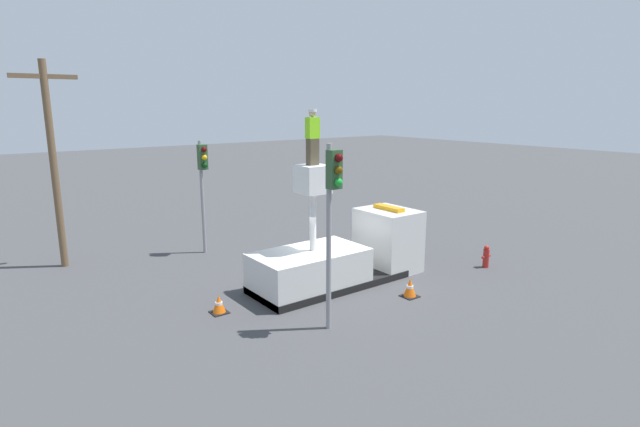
% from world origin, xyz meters
% --- Properties ---
extents(ground_plane, '(120.00, 120.00, 0.00)m').
position_xyz_m(ground_plane, '(0.00, 0.00, 0.00)').
color(ground_plane, '#424244').
extents(bucket_truck, '(6.38, 2.20, 4.18)m').
position_xyz_m(bucket_truck, '(0.58, 0.00, 0.89)').
color(bucket_truck, black).
rests_on(bucket_truck, ground).
extents(worker, '(0.40, 0.26, 1.75)m').
position_xyz_m(worker, '(-0.71, 0.00, 5.06)').
color(worker, brown).
rests_on(worker, bucket_truck).
extents(traffic_light_pole, '(0.34, 0.57, 5.09)m').
position_xyz_m(traffic_light_pole, '(-2.12, -2.81, 3.61)').
color(traffic_light_pole, gray).
rests_on(traffic_light_pole, ground).
extents(traffic_light_across, '(0.34, 0.57, 4.66)m').
position_xyz_m(traffic_light_across, '(-1.82, 6.00, 3.31)').
color(traffic_light_across, gray).
rests_on(traffic_light_across, ground).
extents(fire_hydrant, '(0.47, 0.23, 0.86)m').
position_xyz_m(fire_hydrant, '(5.91, -2.09, 0.42)').
color(fire_hydrant, '#B2231E').
rests_on(fire_hydrant, ground).
extents(traffic_cone_rear, '(0.49, 0.49, 0.55)m').
position_xyz_m(traffic_cone_rear, '(-4.09, 0.10, 0.26)').
color(traffic_cone_rear, black).
rests_on(traffic_cone_rear, ground).
extents(traffic_cone_curbside, '(0.50, 0.50, 0.61)m').
position_xyz_m(traffic_cone_curbside, '(1.39, -2.42, 0.29)').
color(traffic_cone_curbside, black).
rests_on(traffic_cone_curbside, ground).
extents(utility_pole, '(2.20, 0.26, 7.64)m').
position_xyz_m(utility_pole, '(-6.88, 7.70, 4.14)').
color(utility_pole, brown).
rests_on(utility_pole, ground).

